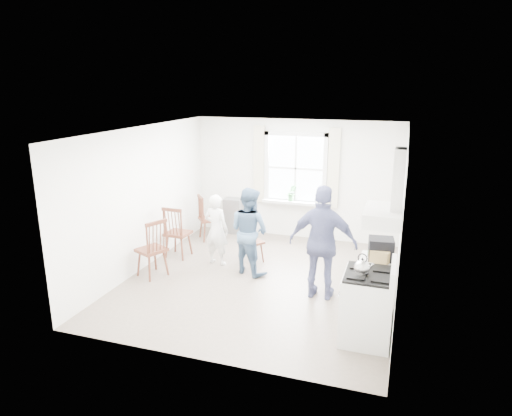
{
  "coord_description": "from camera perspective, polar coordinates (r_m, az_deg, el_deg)",
  "views": [
    {
      "loc": [
        2.21,
        -7.02,
        3.34
      ],
      "look_at": [
        -0.15,
        0.2,
        1.25
      ],
      "focal_mm": 32.0,
      "sensor_mm": 36.0,
      "label": 1
    }
  ],
  "objects": [
    {
      "name": "window_assembly",
      "position": [
        9.9,
        4.93,
        4.43
      ],
      "size": [
        1.88,
        0.24,
        1.7
      ],
      "color": "white",
      "rests_on": "room_shell"
    },
    {
      "name": "room_shell",
      "position": [
        7.64,
        0.64,
        -0.08
      ],
      "size": [
        4.62,
        5.12,
        2.64
      ],
      "color": "#796A5D",
      "rests_on": "ground"
    },
    {
      "name": "range_hood",
      "position": [
        5.85,
        16.2,
        0.54
      ],
      "size": [
        0.45,
        0.76,
        0.94
      ],
      "color": "silver",
      "rests_on": "room_shell"
    },
    {
      "name": "person_right",
      "position": [
        7.22,
        8.36,
        -4.35
      ],
      "size": [
        1.09,
        1.09,
        1.84
      ],
      "primitive_type": "imported",
      "rotation": [
        0.0,
        0.0,
        3.13
      ],
      "color": "navy",
      "rests_on": "ground"
    },
    {
      "name": "potted_plant",
      "position": [
        9.92,
        4.51,
        1.91
      ],
      "size": [
        0.24,
        0.24,
        0.36
      ],
      "primitive_type": "imported",
      "rotation": [
        0.0,
        0.0,
        0.26
      ],
      "color": "#387E3C",
      "rests_on": "window_assembly"
    },
    {
      "name": "person_left",
      "position": [
        8.58,
        -4.98,
        -2.7
      ],
      "size": [
        0.57,
        0.57,
        1.36
      ],
      "primitive_type": "imported",
      "rotation": [
        0.0,
        0.0,
        2.97
      ],
      "color": "silver",
      "rests_on": "ground"
    },
    {
      "name": "shelf_unit",
      "position": [
        10.44,
        -2.85,
        -0.95
      ],
      "size": [
        0.4,
        0.3,
        0.8
      ],
      "primitive_type": "cube",
      "color": "gray",
      "rests_on": "ground"
    },
    {
      "name": "windsor_chair_a",
      "position": [
        8.97,
        -10.14,
        -2.37
      ],
      "size": [
        0.46,
        0.45,
        1.05
      ],
      "color": "#4E2519",
      "rests_on": "ground"
    },
    {
      "name": "windsor_chair_d",
      "position": [
        9.96,
        -6.51,
        -0.59
      ],
      "size": [
        0.58,
        0.58,
        1.0
      ],
      "color": "#4E2519",
      "rests_on": "ground"
    },
    {
      "name": "person_mid",
      "position": [
        8.13,
        -0.84,
        -2.86
      ],
      "size": [
        1.01,
        1.01,
        1.58
      ],
      "primitive_type": "imported",
      "rotation": [
        0.0,
        0.0,
        2.73
      ],
      "color": "#466282",
      "rests_on": "ground"
    },
    {
      "name": "gas_stove",
      "position": [
        6.35,
        13.76,
        -11.78
      ],
      "size": [
        0.68,
        0.76,
        1.12
      ],
      "color": "silver",
      "rests_on": "ground"
    },
    {
      "name": "windsor_chair_b",
      "position": [
        8.63,
        -0.99,
        -3.56
      ],
      "size": [
        0.51,
        0.5,
        0.88
      ],
      "color": "#4E2519",
      "rests_on": "ground"
    },
    {
      "name": "low_cabinet",
      "position": [
        7.0,
        14.81,
        -9.53
      ],
      "size": [
        0.5,
        0.55,
        0.9
      ],
      "primitive_type": "cube",
      "color": "silver",
      "rests_on": "ground"
    },
    {
      "name": "stereo_stack",
      "position": [
        6.76,
        15.35,
        -4.94
      ],
      "size": [
        0.38,
        0.35,
        0.31
      ],
      "color": "black",
      "rests_on": "low_cabinet"
    },
    {
      "name": "cardboard_box",
      "position": [
        6.67,
        15.25,
        -5.8
      ],
      "size": [
        0.32,
        0.27,
        0.18
      ],
      "primitive_type": "cube",
      "rotation": [
        0.0,
        0.0,
        -0.3
      ],
      "color": "olive",
      "rests_on": "low_cabinet"
    },
    {
      "name": "kettle",
      "position": [
        6.06,
        13.1,
        -7.25
      ],
      "size": [
        0.21,
        0.21,
        0.29
      ],
      "color": "silver",
      "rests_on": "gas_stove"
    },
    {
      "name": "windsor_chair_c",
      "position": [
        8.14,
        -12.54,
        -4.23
      ],
      "size": [
        0.59,
        0.59,
        1.07
      ],
      "color": "#4E2519",
      "rests_on": "ground"
    }
  ]
}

